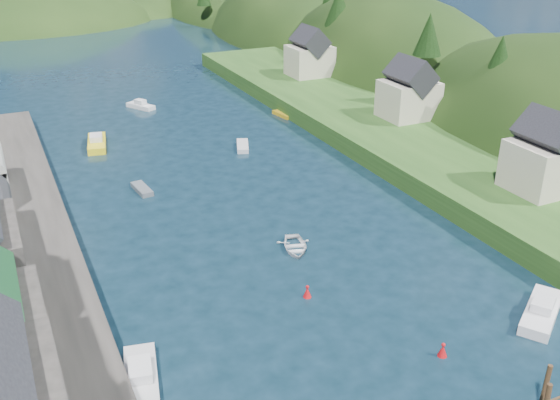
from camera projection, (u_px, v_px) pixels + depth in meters
ground at (204, 162)px, 77.66m from camera, size 600.00×600.00×0.00m
hillside_right at (387, 117)px, 118.77m from camera, size 36.00×245.56×48.00m
far_hills at (72, 56)px, 184.10m from camera, size 103.00×68.00×44.00m
hill_trees at (172, 49)px, 85.54m from camera, size 91.20×148.58×12.05m
quay_left at (18, 346)px, 43.36m from camera, size 12.00×110.00×2.00m
terrace_right at (418, 148)px, 78.71m from camera, size 16.00×120.00×2.40m
right_bank_cottages at (401, 93)px, 84.72m from camera, size 9.00×59.24×8.41m
channel_buoy_near at (443, 350)px, 43.73m from camera, size 0.70×0.70×1.10m
channel_buoy_far at (307, 292)px, 50.40m from camera, size 0.70×0.70×1.10m
moored_boats at (279, 299)px, 49.15m from camera, size 36.65×90.87×2.41m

